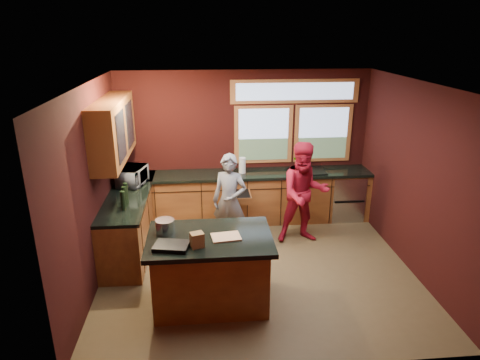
{
  "coord_description": "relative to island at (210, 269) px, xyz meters",
  "views": [
    {
      "loc": [
        -0.76,
        -5.5,
        3.39
      ],
      "look_at": [
        -0.22,
        0.4,
        1.26
      ],
      "focal_mm": 32.0,
      "sensor_mm": 36.0,
      "label": 1
    }
  ],
  "objects": [
    {
      "name": "stock_pot",
      "position": [
        -0.55,
        0.15,
        0.56
      ],
      "size": [
        0.24,
        0.24,
        0.18
      ],
      "primitive_type": "cylinder",
      "color": "silver",
      "rests_on": "island"
    },
    {
      "name": "person_red",
      "position": [
        1.57,
        1.57,
        0.37
      ],
      "size": [
        0.84,
        0.66,
        1.69
      ],
      "primitive_type": "imported",
      "rotation": [
        0.0,
        0.0,
        0.02
      ],
      "color": "#A71326",
      "rests_on": "floor"
    },
    {
      "name": "paper_towel",
      "position": [
        0.64,
        2.45,
        0.59
      ],
      "size": [
        0.12,
        0.12,
        0.28
      ],
      "primitive_type": "cylinder",
      "color": "silver",
      "rests_on": "back_counter"
    },
    {
      "name": "person_grey",
      "position": [
        0.35,
        1.55,
        0.29
      ],
      "size": [
        0.66,
        0.56,
        1.54
      ],
      "primitive_type": "imported",
      "rotation": [
        0.0,
        0.0,
        -0.4
      ],
      "color": "slate",
      "rests_on": "floor"
    },
    {
      "name": "paper_bag",
      "position": [
        -0.15,
        -0.25,
        0.56
      ],
      "size": [
        0.18,
        0.16,
        0.18
      ],
      "primitive_type": "cube",
      "rotation": [
        0.0,
        0.0,
        0.32
      ],
      "color": "brown",
      "rests_on": "island"
    },
    {
      "name": "back_counter",
      "position": [
        0.9,
        2.45,
        -0.01
      ],
      "size": [
        4.5,
        0.64,
        0.93
      ],
      "color": "#613017",
      "rests_on": "floor"
    },
    {
      "name": "floor",
      "position": [
        0.7,
        0.75,
        -0.48
      ],
      "size": [
        4.5,
        4.5,
        0.0
      ],
      "primitive_type": "plane",
      "color": "brown",
      "rests_on": "ground"
    },
    {
      "name": "black_tray",
      "position": [
        -0.45,
        -0.25,
        0.49
      ],
      "size": [
        0.45,
        0.35,
        0.05
      ],
      "primitive_type": "cube",
      "rotation": [
        0.0,
        0.0,
        -0.2
      ],
      "color": "black",
      "rests_on": "island"
    },
    {
      "name": "microwave",
      "position": [
        -1.22,
        2.0,
        0.6
      ],
      "size": [
        0.49,
        0.62,
        0.3
      ],
      "primitive_type": "imported",
      "rotation": [
        0.0,
        0.0,
        1.31
      ],
      "color": "#999999",
      "rests_on": "left_counter"
    },
    {
      "name": "cutting_board",
      "position": [
        0.2,
        -0.05,
        0.48
      ],
      "size": [
        0.38,
        0.29,
        0.02
      ],
      "primitive_type": "cube",
      "rotation": [
        0.0,
        0.0,
        0.13
      ],
      "color": "tan",
      "rests_on": "island"
    },
    {
      "name": "left_counter",
      "position": [
        -1.25,
        1.6,
        -0.01
      ],
      "size": [
        0.64,
        2.3,
        0.93
      ],
      "color": "#613017",
      "rests_on": "floor"
    },
    {
      "name": "room_shell",
      "position": [
        0.11,
        1.07,
        1.32
      ],
      "size": [
        4.52,
        4.02,
        2.71
      ],
      "color": "black",
      "rests_on": "ground"
    },
    {
      "name": "island",
      "position": [
        0.0,
        0.0,
        0.0
      ],
      "size": [
        1.55,
        1.05,
        0.95
      ],
      "color": "#613017",
      "rests_on": "floor"
    },
    {
      "name": "potted_plant",
      "position": [
        1.72,
        2.5,
        0.62
      ],
      "size": [
        0.31,
        0.27,
        0.34
      ],
      "primitive_type": "imported",
      "color": "#999999",
      "rests_on": "back_counter"
    }
  ]
}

